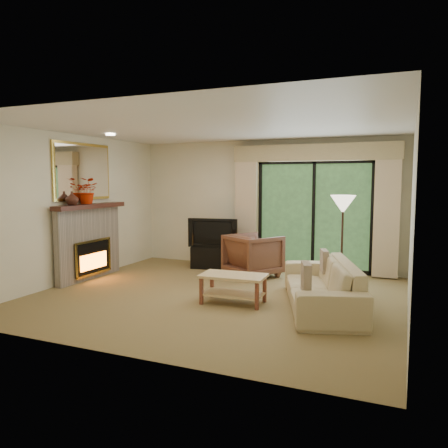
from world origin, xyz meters
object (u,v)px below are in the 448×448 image
at_px(armchair, 253,255).
at_px(sofa, 321,284).
at_px(media_console, 214,257).
at_px(coffee_table, 233,289).

height_order(armchair, sofa, armchair).
relative_size(media_console, armchair, 1.01).
bearing_deg(armchair, coffee_table, 132.13).
bearing_deg(sofa, coffee_table, -94.49).
height_order(media_console, sofa, sofa).
bearing_deg(media_console, coffee_table, -68.58).
xyz_separation_m(armchair, coffee_table, (0.32, -1.81, -0.19)).
distance_m(media_console, coffee_table, 2.58).
distance_m(media_console, armchair, 1.09).
height_order(media_console, armchair, armchair).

